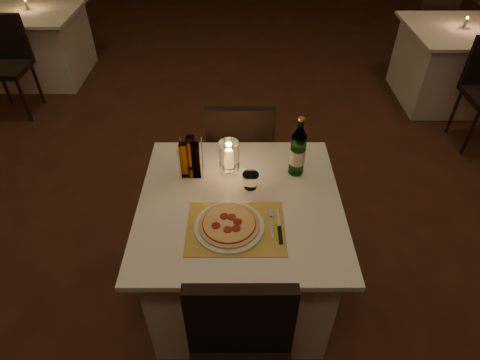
{
  "coord_description": "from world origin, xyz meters",
  "views": [
    {
      "loc": [
        0.03,
        -2.22,
        2.1
      ],
      "look_at": [
        0.04,
        -0.77,
        0.86
      ],
      "focal_mm": 30.0,
      "sensor_mm": 36.0,
      "label": 1
    }
  ],
  "objects_px": {
    "pizza": "(229,224)",
    "neighbor_table_right": "(451,65)",
    "hurricane_candle": "(229,156)",
    "neighbor_table_left": "(40,44)",
    "main_table": "(240,249)",
    "water_bottle": "(298,152)",
    "chair_far": "(240,147)",
    "tumbler": "(251,181)",
    "plate": "(229,227)"
  },
  "relations": [
    {
      "from": "water_bottle",
      "to": "plate",
      "type": "bearing_deg",
      "value": -130.65
    },
    {
      "from": "main_table",
      "to": "neighbor_table_right",
      "type": "xyz_separation_m",
      "value": [
        2.11,
        2.35,
        0.0
      ]
    },
    {
      "from": "pizza",
      "to": "neighbor_table_right",
      "type": "xyz_separation_m",
      "value": [
        2.16,
        2.53,
        -0.39
      ]
    },
    {
      "from": "tumbler",
      "to": "chair_far",
      "type": "bearing_deg",
      "value": 95.03
    },
    {
      "from": "neighbor_table_left",
      "to": "plate",
      "type": "bearing_deg",
      "value": -55.0
    },
    {
      "from": "chair_far",
      "to": "neighbor_table_left",
      "type": "xyz_separation_m",
      "value": [
        -2.2,
        2.18,
        -0.18
      ]
    },
    {
      "from": "chair_far",
      "to": "main_table",
      "type": "bearing_deg",
      "value": -90.0
    },
    {
      "from": "water_bottle",
      "to": "hurricane_candle",
      "type": "xyz_separation_m",
      "value": [
        -0.35,
        -0.01,
        -0.02
      ]
    },
    {
      "from": "main_table",
      "to": "neighbor_table_left",
      "type": "bearing_deg",
      "value": 127.28
    },
    {
      "from": "chair_far",
      "to": "plate",
      "type": "height_order",
      "value": "chair_far"
    },
    {
      "from": "pizza",
      "to": "water_bottle",
      "type": "height_order",
      "value": "water_bottle"
    },
    {
      "from": "hurricane_candle",
      "to": "pizza",
      "type": "bearing_deg",
      "value": -89.07
    },
    {
      "from": "pizza",
      "to": "neighbor_table_right",
      "type": "bearing_deg",
      "value": 49.54
    },
    {
      "from": "neighbor_table_right",
      "to": "plate",
      "type": "bearing_deg",
      "value": -130.46
    },
    {
      "from": "plate",
      "to": "neighbor_table_left",
      "type": "relative_size",
      "value": 0.32
    },
    {
      "from": "main_table",
      "to": "chair_far",
      "type": "bearing_deg",
      "value": 90.0
    },
    {
      "from": "plate",
      "to": "neighbor_table_right",
      "type": "relative_size",
      "value": 0.32
    },
    {
      "from": "neighbor_table_right",
      "to": "water_bottle",
      "type": "bearing_deg",
      "value": -130.42
    },
    {
      "from": "pizza",
      "to": "hurricane_candle",
      "type": "bearing_deg",
      "value": 90.93
    },
    {
      "from": "hurricane_candle",
      "to": "neighbor_table_left",
      "type": "height_order",
      "value": "hurricane_candle"
    },
    {
      "from": "chair_far",
      "to": "plate",
      "type": "distance_m",
      "value": 0.92
    },
    {
      "from": "plate",
      "to": "water_bottle",
      "type": "bearing_deg",
      "value": 49.35
    },
    {
      "from": "pizza",
      "to": "tumbler",
      "type": "height_order",
      "value": "tumbler"
    },
    {
      "from": "water_bottle",
      "to": "neighbor_table_right",
      "type": "relative_size",
      "value": 0.34
    },
    {
      "from": "main_table",
      "to": "pizza",
      "type": "distance_m",
      "value": 0.44
    },
    {
      "from": "main_table",
      "to": "hurricane_candle",
      "type": "bearing_deg",
      "value": 105.03
    },
    {
      "from": "water_bottle",
      "to": "hurricane_candle",
      "type": "relative_size",
      "value": 1.67
    },
    {
      "from": "main_table",
      "to": "pizza",
      "type": "height_order",
      "value": "pizza"
    },
    {
      "from": "neighbor_table_right",
      "to": "main_table",
      "type": "bearing_deg",
      "value": -131.88
    },
    {
      "from": "hurricane_candle",
      "to": "neighbor_table_left",
      "type": "bearing_deg",
      "value": 128.65
    },
    {
      "from": "neighbor_table_right",
      "to": "chair_far",
      "type": "bearing_deg",
      "value": -142.16
    },
    {
      "from": "water_bottle",
      "to": "neighbor_table_right",
      "type": "distance_m",
      "value": 2.84
    },
    {
      "from": "tumbler",
      "to": "neighbor_table_right",
      "type": "relative_size",
      "value": 0.08
    },
    {
      "from": "main_table",
      "to": "hurricane_candle",
      "type": "xyz_separation_m",
      "value": [
        -0.06,
        0.21,
        0.48
      ]
    },
    {
      "from": "chair_far",
      "to": "hurricane_candle",
      "type": "xyz_separation_m",
      "value": [
        -0.06,
        -0.5,
        0.31
      ]
    },
    {
      "from": "chair_far",
      "to": "water_bottle",
      "type": "distance_m",
      "value": 0.66
    },
    {
      "from": "water_bottle",
      "to": "neighbor_table_left",
      "type": "relative_size",
      "value": 0.34
    },
    {
      "from": "main_table",
      "to": "pizza",
      "type": "bearing_deg",
      "value": -105.52
    },
    {
      "from": "water_bottle",
      "to": "neighbor_table_right",
      "type": "bearing_deg",
      "value": 49.58
    },
    {
      "from": "chair_far",
      "to": "water_bottle",
      "type": "xyz_separation_m",
      "value": [
        0.3,
        -0.49,
        0.33
      ]
    },
    {
      "from": "tumbler",
      "to": "neighbor_table_right",
      "type": "height_order",
      "value": "tumbler"
    },
    {
      "from": "neighbor_table_left",
      "to": "neighbor_table_right",
      "type": "xyz_separation_m",
      "value": [
        4.31,
        -0.54,
        0.0
      ]
    },
    {
      "from": "neighbor_table_left",
      "to": "chair_far",
      "type": "bearing_deg",
      "value": -44.7
    },
    {
      "from": "tumbler",
      "to": "neighbor_table_left",
      "type": "bearing_deg",
      "value": 128.96
    },
    {
      "from": "neighbor_table_left",
      "to": "hurricane_candle",
      "type": "bearing_deg",
      "value": -51.35
    },
    {
      "from": "tumbler",
      "to": "water_bottle",
      "type": "xyz_separation_m",
      "value": [
        0.24,
        0.12,
        0.09
      ]
    },
    {
      "from": "chair_far",
      "to": "water_bottle",
      "type": "height_order",
      "value": "water_bottle"
    },
    {
      "from": "pizza",
      "to": "neighbor_table_left",
      "type": "bearing_deg",
      "value": 125.0
    },
    {
      "from": "chair_far",
      "to": "plate",
      "type": "bearing_deg",
      "value": -93.2
    },
    {
      "from": "tumbler",
      "to": "water_bottle",
      "type": "relative_size",
      "value": 0.25
    }
  ]
}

